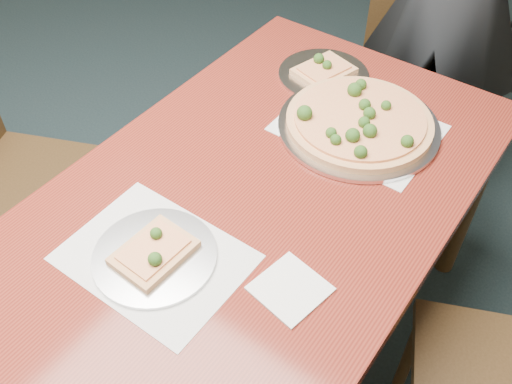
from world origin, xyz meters
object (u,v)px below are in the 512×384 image
Objects in this scene: dining_table at (256,216)px; chair_far at (413,67)px; pizza_pan at (359,122)px; slice_plate_near at (154,254)px; slice_plate_far at (324,72)px.

dining_table is 1.10m from chair_far.
pizza_pan is (0.09, 0.37, 0.12)m from dining_table.
chair_far is at bearing 88.81° from slice_plate_near.
slice_plate_far is (-0.21, 0.16, -0.01)m from pizza_pan.
pizza_pan is 0.27m from slice_plate_far.
pizza_pan reaches higher than slice_plate_far.
slice_plate_near is 0.83m from slice_plate_far.
slice_plate_near is (-0.15, -0.67, -0.01)m from pizza_pan.
slice_plate_near and slice_plate_far have the same top height.
chair_far is at bearing 91.79° from dining_table.
dining_table is 0.56m from slice_plate_far.
slice_plate_far is (-0.06, 0.83, -0.00)m from slice_plate_near.
dining_table is at bearing -107.42° from chair_far.
pizza_pan is at bearing 76.84° from dining_table.
pizza_pan reaches higher than dining_table.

